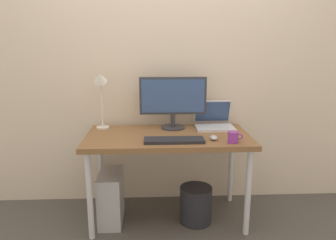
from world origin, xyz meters
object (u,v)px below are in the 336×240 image
object	(u,v)px
desk_lamp	(100,87)
mouse	(214,138)
wastebasket	(196,205)
desk	(168,143)
laptop	(214,121)
computer_tower	(111,197)
monitor	(173,99)
coffee_mug	(233,137)
keyboard	(174,140)

from	to	relation	value
desk_lamp	mouse	bearing A→B (deg)	-21.88
wastebasket	mouse	bearing A→B (deg)	-35.34
desk	laptop	size ratio (longest dim) A/B	4.03
mouse	computer_tower	xyz separation A→B (m)	(-0.80, 0.12, -0.53)
desk	wastebasket	distance (m)	0.56
mouse	computer_tower	world-z (taller)	mouse
monitor	coffee_mug	xyz separation A→B (m)	(0.41, -0.43, -0.21)
desk	computer_tower	xyz separation A→B (m)	(-0.46, -0.03, -0.44)
keyboard	mouse	bearing A→B (deg)	6.77
monitor	keyboard	distance (m)	0.46
monitor	wastebasket	bearing A→B (deg)	-57.85
desk_lamp	keyboard	size ratio (longest dim) A/B	1.13
monitor	mouse	size ratio (longest dim) A/B	6.20
keyboard	monitor	bearing A→B (deg)	87.64
mouse	computer_tower	bearing A→B (deg)	171.35
monitor	laptop	size ratio (longest dim) A/B	1.74
monitor	laptop	world-z (taller)	monitor
desk_lamp	wastebasket	size ratio (longest dim) A/B	1.66
laptop	coffee_mug	world-z (taller)	laptop
mouse	computer_tower	distance (m)	0.97
coffee_mug	laptop	bearing A→B (deg)	97.35
mouse	laptop	bearing A→B (deg)	79.42
monitor	keyboard	bearing A→B (deg)	-92.36
desk	keyboard	bearing A→B (deg)	-79.55
keyboard	wastebasket	distance (m)	0.62
monitor	computer_tower	distance (m)	0.95
coffee_mug	wastebasket	world-z (taller)	coffee_mug
monitor	computer_tower	bearing A→B (deg)	-155.90
desk	mouse	distance (m)	0.38
keyboard	desk	bearing A→B (deg)	100.45
desk	keyboard	xyz separation A→B (m)	(0.04, -0.19, 0.08)
monitor	coffee_mug	distance (m)	0.63
desk	laptop	world-z (taller)	laptop
monitor	keyboard	size ratio (longest dim) A/B	1.27
desk	wastebasket	world-z (taller)	desk
mouse	desk_lamp	bearing A→B (deg)	158.12
mouse	desk	bearing A→B (deg)	155.25
laptop	desk_lamp	size ratio (longest dim) A/B	0.64
desk_lamp	mouse	distance (m)	1.01
laptop	coffee_mug	size ratio (longest dim) A/B	2.85
monitor	computer_tower	xyz separation A→B (m)	(-0.52, -0.23, -0.76)
laptop	computer_tower	world-z (taller)	laptop
desk	keyboard	world-z (taller)	keyboard
desk_lamp	wastebasket	bearing A→B (deg)	-19.61
computer_tower	wastebasket	world-z (taller)	computer_tower
computer_tower	wastebasket	distance (m)	0.69
mouse	coffee_mug	world-z (taller)	coffee_mug
computer_tower	desk_lamp	bearing A→B (deg)	109.05
coffee_mug	computer_tower	size ratio (longest dim) A/B	0.27
computer_tower	laptop	bearing A→B (deg)	16.13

